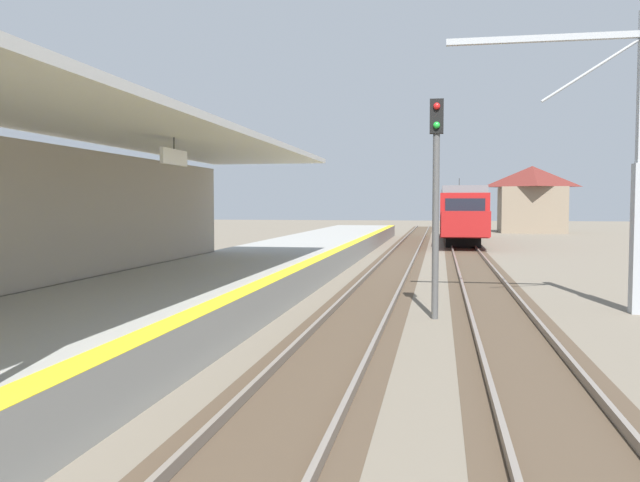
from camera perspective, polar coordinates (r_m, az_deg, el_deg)
station_platform at (r=18.26m, az=-10.02°, el=-4.03°), size 5.00×80.00×0.91m
station_building_with_canopy at (r=14.73m, az=-23.13°, el=2.64°), size 4.85×24.00×4.43m
track_pair_nearest_platform at (r=21.24m, az=5.08°, el=-4.07°), size 2.34×120.00×0.16m
track_pair_middle at (r=21.20m, az=14.29°, el=-4.17°), size 2.34×120.00×0.16m
approaching_train at (r=48.48m, az=12.11°, el=2.48°), size 2.93×19.60×4.76m
rail_signal_post at (r=15.79m, az=10.04°, el=4.82°), size 0.32×0.34×5.20m
catenary_pylon_far_side at (r=18.08m, az=25.26°, el=5.64°), size 5.00×0.40×7.50m
distant_trackside_house at (r=66.45m, az=17.92°, el=3.58°), size 6.60×5.28×6.40m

